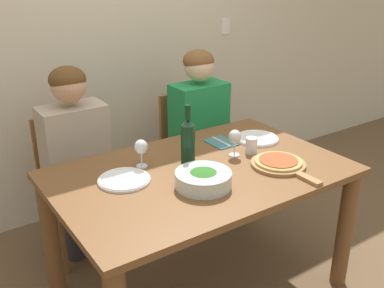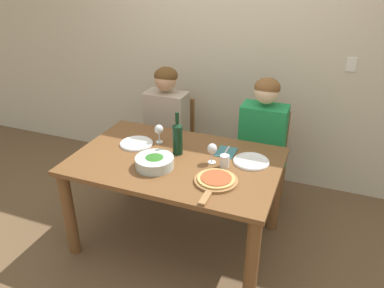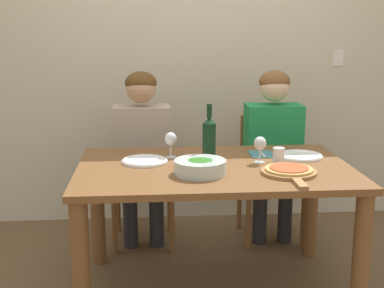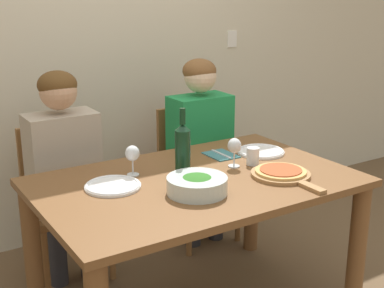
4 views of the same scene
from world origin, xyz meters
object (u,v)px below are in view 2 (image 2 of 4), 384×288
chair_left (172,139)px  broccoli_bowl (155,162)px  dinner_plate_left (136,143)px  wine_glass_right (212,150)px  wine_glass_left (159,130)px  pizza_on_board (216,181)px  fork_on_napkin (226,152)px  wine_bottle (178,137)px  water_tumbler (225,161)px  person_woman (166,119)px  person_man (262,134)px  dinner_plate_right (251,161)px  chair_right (263,155)px

chair_left → broccoli_bowl: chair_left is taller
dinner_plate_left → wine_glass_right: (0.65, -0.06, 0.10)m
dinner_plate_left → wine_glass_left: size_ratio=1.72×
pizza_on_board → fork_on_napkin: size_ratio=2.38×
wine_bottle → dinner_plate_left: 0.38m
chair_left → water_tumbler: size_ratio=9.51×
person_woman → person_man: 0.90m
person_man → water_tumbler: 0.70m
broccoli_bowl → pizza_on_board: size_ratio=0.63×
dinner_plate_right → wine_glass_right: size_ratio=1.72×
chair_left → wine_glass_right: bearing=-48.9°
person_man → wine_bottle: person_man is taller
water_tumbler → broccoli_bowl: bearing=-158.7°
pizza_on_board → wine_glass_right: size_ratio=2.84×
chair_right → dinner_plate_left: bearing=-141.1°
broccoli_bowl → dinner_plate_right: broccoli_bowl is taller
wine_glass_right → water_tumbler: bearing=-13.5°
dinner_plate_left → wine_glass_right: size_ratio=1.72×
wine_glass_right → water_tumbler: (0.10, -0.02, -0.06)m
wine_bottle → wine_glass_right: 0.29m
chair_left → wine_glass_right: (0.67, -0.77, 0.38)m
chair_left → person_man: bearing=-6.9°
broccoli_bowl → wine_glass_left: bearing=111.0°
broccoli_bowl → wine_glass_left: size_ratio=1.80×
chair_right → broccoli_bowl: size_ratio=3.17×
broccoli_bowl → water_tumbler: 0.49m
person_man → fork_on_napkin: bearing=-111.0°
wine_bottle → broccoli_bowl: 0.27m
chair_right → chair_left: bearing=180.0°
person_woman → wine_bottle: size_ratio=3.62×
dinner_plate_left → wine_glass_left: 0.21m
broccoli_bowl → pizza_on_board: 0.47m
person_woman → fork_on_napkin: (0.72, -0.47, 0.03)m
person_man → wine_glass_right: person_man is taller
dinner_plate_right → wine_glass_right: (-0.26, -0.11, 0.10)m
chair_right → wine_glass_right: 0.89m
broccoli_bowl → wine_glass_right: bearing=29.7°
wine_bottle → broccoli_bowl: size_ratio=1.22×
dinner_plate_left → dinner_plate_right: 0.91m
person_man → pizza_on_board: 0.91m
chair_left → dinner_plate_left: bearing=-88.2°
chair_left → dinner_plate_right: bearing=-35.3°
wine_bottle → broccoli_bowl: bearing=-106.8°
person_woman → wine_glass_left: person_woman is taller
wine_bottle → pizza_on_board: 0.50m
person_man → dinner_plate_right: bearing=-86.8°
dinner_plate_right → person_woman: bearing=149.4°
wine_glass_left → chair_left: bearing=106.0°
pizza_on_board → wine_glass_left: size_ratio=2.84×
dinner_plate_left → fork_on_napkin: dinner_plate_left is taller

